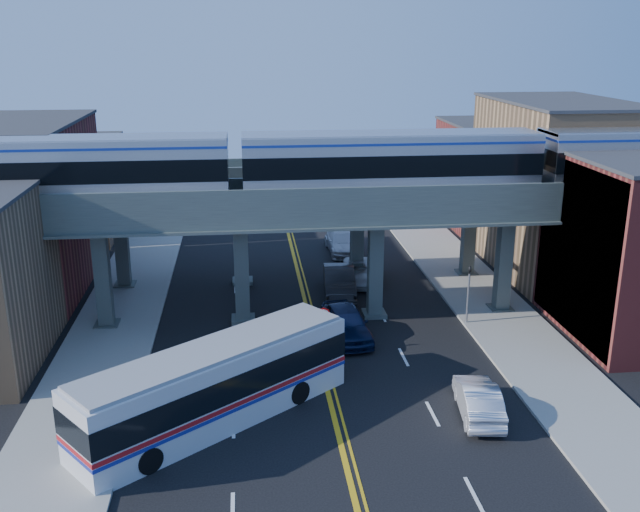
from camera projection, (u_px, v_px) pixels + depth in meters
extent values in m
plane|color=black|center=(324.00, 379.00, 35.74)|extent=(120.00, 120.00, 0.00)
cube|color=gray|center=(121.00, 312.00, 44.02)|extent=(5.00, 70.00, 0.16)
cube|color=gray|center=(482.00, 298.00, 46.41)|extent=(5.00, 70.00, 0.16)
cube|color=maroon|center=(21.00, 208.00, 47.37)|extent=(8.00, 14.00, 11.00)
cube|color=#9A754F|center=(68.00, 189.00, 60.15)|extent=(8.00, 10.00, 8.00)
cube|color=#9A754F|center=(555.00, 188.00, 51.07)|extent=(8.00, 14.00, 12.00)
cube|color=maroon|center=(492.00, 175.00, 63.85)|extent=(8.00, 10.00, 9.00)
cube|color=teal|center=(576.00, 255.00, 39.64)|extent=(0.10, 9.50, 9.50)
cube|color=#424D49|center=(103.00, 279.00, 41.20)|extent=(0.85, 0.85, 6.00)
cube|color=#424D49|center=(242.00, 274.00, 42.03)|extent=(0.85, 0.85, 6.00)
cube|color=#424D49|center=(375.00, 269.00, 42.86)|extent=(0.85, 0.85, 6.00)
cube|color=#424D49|center=(504.00, 265.00, 43.69)|extent=(0.85, 0.85, 6.00)
cube|color=#444E48|center=(309.00, 211.00, 41.34)|extent=(52.00, 3.60, 1.40)
cube|color=#424D49|center=(122.00, 245.00, 47.84)|extent=(0.85, 0.85, 6.00)
cube|color=#424D49|center=(241.00, 241.00, 48.67)|extent=(0.85, 0.85, 6.00)
cube|color=#424D49|center=(357.00, 238.00, 49.50)|extent=(0.85, 0.85, 6.00)
cube|color=#424D49|center=(469.00, 234.00, 50.33)|extent=(0.85, 0.85, 6.00)
cube|color=#444E48|center=(299.00, 187.00, 47.99)|extent=(52.00, 3.60, 1.40)
cube|color=black|center=(175.00, 200.00, 40.30)|extent=(2.46, 2.46, 0.28)
cube|color=#B7BAC1|center=(73.00, 168.00, 39.17)|extent=(16.97, 3.24, 3.57)
cube|color=black|center=(73.00, 166.00, 39.12)|extent=(16.99, 3.30, 1.23)
cube|color=black|center=(297.00, 197.00, 41.02)|extent=(2.46, 2.46, 0.28)
cube|color=black|center=(479.00, 193.00, 42.15)|extent=(2.46, 2.46, 0.28)
cube|color=#B7BAC1|center=(390.00, 162.00, 41.01)|extent=(16.97, 3.24, 3.57)
cube|color=black|center=(390.00, 160.00, 40.97)|extent=(16.99, 3.30, 1.23)
cube|color=black|center=(591.00, 190.00, 42.87)|extent=(2.46, 2.46, 0.28)
cylinder|color=slate|center=(324.00, 333.00, 38.28)|extent=(0.09, 0.09, 2.30)
cylinder|color=red|center=(324.00, 314.00, 37.95)|extent=(0.76, 0.04, 0.76)
cylinder|color=slate|center=(468.00, 299.00, 41.92)|extent=(0.12, 0.12, 3.20)
imported|color=black|center=(470.00, 266.00, 41.31)|extent=(0.15, 0.18, 0.90)
cube|color=silver|center=(216.00, 386.00, 31.32)|extent=(12.24, 10.43, 3.43)
cube|color=black|center=(216.00, 377.00, 31.19)|extent=(12.31, 10.50, 1.16)
cube|color=#B21419|center=(216.00, 393.00, 31.42)|extent=(12.30, 10.49, 0.20)
cylinder|color=black|center=(132.00, 447.00, 28.84)|extent=(2.70, 3.03, 1.11)
cylinder|color=black|center=(280.00, 383.00, 34.14)|extent=(2.70, 3.03, 1.11)
imported|color=#0E1736|center=(346.00, 323.00, 40.27)|extent=(2.74, 5.64, 1.85)
imported|color=#2C2C2F|center=(339.00, 281.00, 46.98)|extent=(2.41, 5.78, 1.86)
imported|color=silver|center=(362.00, 272.00, 49.54)|extent=(2.94, 5.54, 1.48)
imported|color=silver|center=(342.00, 242.00, 56.24)|extent=(2.46, 5.77, 1.66)
imported|color=silver|center=(478.00, 399.00, 32.11)|extent=(2.26, 4.91, 1.56)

